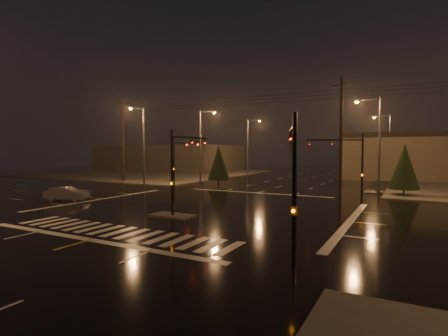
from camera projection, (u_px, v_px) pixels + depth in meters
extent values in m
plane|color=black|center=(203.00, 208.00, 27.49)|extent=(140.00, 140.00, 0.00)
cube|color=#484540|center=(152.00, 173.00, 68.04)|extent=(36.00, 36.00, 0.12)
cube|color=#484540|center=(173.00, 216.00, 23.97)|extent=(3.00, 1.60, 0.15)
cube|color=beige|center=(119.00, 232.00, 19.57)|extent=(15.00, 2.60, 0.01)
cube|color=beige|center=(90.00, 240.00, 17.81)|extent=(16.00, 0.50, 0.01)
cube|color=beige|center=(257.00, 193.00, 37.18)|extent=(16.00, 0.50, 0.01)
cube|color=#453F3D|center=(169.00, 158.00, 80.82)|extent=(30.00, 18.00, 5.60)
cylinder|color=black|center=(172.00, 173.00, 23.81)|extent=(0.18, 0.18, 6.00)
cylinder|color=black|center=(190.00, 137.00, 25.67)|extent=(0.12, 4.50, 0.12)
imported|color=#594707|center=(205.00, 139.00, 27.45)|extent=(0.16, 0.20, 1.00)
cube|color=#594707|center=(172.00, 183.00, 23.85)|extent=(0.25, 0.18, 0.35)
cylinder|color=black|center=(362.00, 167.00, 31.64)|extent=(0.18, 0.18, 6.00)
cylinder|color=black|center=(334.00, 140.00, 31.86)|extent=(4.74, 1.82, 0.12)
imported|color=#594707|center=(309.00, 141.00, 32.18)|extent=(0.24, 0.22, 1.00)
cube|color=#594707|center=(362.00, 175.00, 31.68)|extent=(0.25, 0.18, 0.35)
cylinder|color=black|center=(174.00, 163.00, 41.53)|extent=(0.18, 0.18, 6.00)
cylinder|color=black|center=(186.00, 142.00, 39.54)|extent=(4.74, 1.82, 0.12)
imported|color=#594707|center=(198.00, 142.00, 37.87)|extent=(0.24, 0.22, 1.00)
cube|color=#594707|center=(174.00, 169.00, 41.56)|extent=(0.25, 0.18, 0.35)
cylinder|color=black|center=(294.00, 192.00, 13.15)|extent=(0.18, 0.18, 6.00)
cylinder|color=black|center=(292.00, 129.00, 14.99)|extent=(1.48, 3.80, 0.12)
imported|color=#594707|center=(290.00, 132.00, 16.78)|extent=(0.22, 0.24, 1.00)
cube|color=#594707|center=(294.00, 211.00, 13.18)|extent=(0.25, 0.18, 0.35)
cylinder|color=#38383A|center=(200.00, 147.00, 48.50)|extent=(0.24, 0.24, 10.00)
cylinder|color=#38383A|center=(208.00, 112.00, 47.68)|extent=(2.40, 0.14, 0.14)
cube|color=#38383A|center=(215.00, 112.00, 47.17)|extent=(0.70, 0.30, 0.18)
sphere|color=orange|center=(215.00, 113.00, 47.17)|extent=(0.32, 0.32, 0.32)
cylinder|color=#38383A|center=(248.00, 148.00, 62.59)|extent=(0.24, 0.24, 10.00)
cylinder|color=#38383A|center=(254.00, 120.00, 61.77)|extent=(2.40, 0.14, 0.14)
cube|color=#38383A|center=(260.00, 120.00, 61.26)|extent=(0.70, 0.30, 0.18)
sphere|color=orange|center=(260.00, 121.00, 61.27)|extent=(0.32, 0.32, 0.32)
cylinder|color=#38383A|center=(380.00, 146.00, 35.91)|extent=(0.24, 0.24, 10.00)
cylinder|color=#38383A|center=(368.00, 100.00, 36.22)|extent=(2.40, 0.14, 0.14)
cube|color=#38383A|center=(357.00, 101.00, 36.74)|extent=(0.70, 0.30, 0.18)
sphere|color=orange|center=(357.00, 102.00, 36.75)|extent=(0.32, 0.32, 0.32)
cylinder|color=#38383A|center=(390.00, 147.00, 53.52)|extent=(0.24, 0.24, 10.00)
cylinder|color=#38383A|center=(382.00, 116.00, 53.84)|extent=(2.40, 0.14, 0.14)
cube|color=#38383A|center=(374.00, 117.00, 54.36)|extent=(0.70, 0.30, 0.18)
sphere|color=orange|center=(374.00, 118.00, 54.36)|extent=(0.32, 0.32, 0.32)
cylinder|color=#38383A|center=(144.00, 147.00, 44.89)|extent=(0.24, 0.24, 10.00)
cylinder|color=#38383A|center=(137.00, 108.00, 43.59)|extent=(0.14, 2.40, 0.14)
cube|color=#38383A|center=(131.00, 108.00, 42.62)|extent=(0.30, 0.70, 0.18)
sphere|color=orange|center=(131.00, 109.00, 42.63)|extent=(0.32, 0.32, 0.32)
cylinder|color=black|center=(123.00, 140.00, 49.87)|extent=(0.32, 0.32, 12.00)
cube|color=black|center=(122.00, 103.00, 49.60)|extent=(2.20, 0.12, 0.12)
cylinder|color=black|center=(341.00, 136.00, 35.74)|extent=(0.32, 0.32, 12.00)
cube|color=black|center=(342.00, 85.00, 35.47)|extent=(2.20, 0.12, 0.12)
cylinder|color=black|center=(404.00, 193.00, 34.66)|extent=(0.18, 0.18, 0.70)
cone|color=black|center=(404.00, 166.00, 34.52)|extent=(2.87, 2.87, 4.49)
cylinder|color=black|center=(219.00, 182.00, 45.46)|extent=(0.18, 0.18, 0.70)
cone|color=black|center=(219.00, 163.00, 45.33)|extent=(2.86, 2.86, 4.47)
imported|color=#5B5E63|center=(67.00, 193.00, 31.60)|extent=(4.10, 2.68, 1.28)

